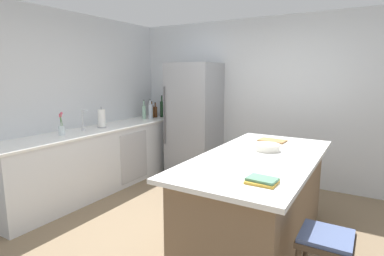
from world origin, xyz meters
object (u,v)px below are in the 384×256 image
at_px(refrigerator, 194,120).
at_px(wine_bottle, 162,109).
at_px(soda_bottle, 151,111).
at_px(cookbook_stack, 262,181).
at_px(kitchen_island, 258,200).
at_px(cutting_board, 272,141).
at_px(bar_stool, 325,250).
at_px(syrup_bottle, 155,112).
at_px(flower_vase, 62,128).
at_px(mixing_bowl, 267,147).
at_px(paper_towel_roll, 102,119).
at_px(gin_bottle, 144,112).
at_px(whiskey_bottle, 151,111).
at_px(sink_faucet, 83,120).

relative_size(refrigerator, wine_bottle, 4.74).
height_order(wine_bottle, soda_bottle, wine_bottle).
distance_m(soda_bottle, cookbook_stack, 3.54).
distance_m(kitchen_island, wine_bottle, 3.09).
height_order(kitchen_island, cutting_board, cutting_board).
bearing_deg(wine_bottle, bar_stool, -37.54).
height_order(syrup_bottle, cookbook_stack, syrup_bottle).
xyz_separation_m(kitchen_island, flower_vase, (-2.57, -0.33, 0.56)).
bearing_deg(mixing_bowl, cutting_board, 99.93).
height_order(bar_stool, soda_bottle, soda_bottle).
bearing_deg(paper_towel_roll, mixing_bowl, -2.22).
distance_m(bar_stool, cutting_board, 1.71).
distance_m(refrigerator, gin_bottle, 0.94).
relative_size(cookbook_stack, mixing_bowl, 0.84).
relative_size(refrigerator, mixing_bowl, 7.15).
distance_m(flower_vase, mixing_bowl, 2.64).
relative_size(kitchen_island, gin_bottle, 6.40).
bearing_deg(kitchen_island, paper_towel_roll, 172.06).
distance_m(bar_stool, soda_bottle, 3.94).
height_order(soda_bottle, mixing_bowl, soda_bottle).
bearing_deg(refrigerator, whiskey_bottle, -177.29).
distance_m(kitchen_island, whiskey_bottle, 3.06).
bearing_deg(whiskey_bottle, flower_vase, -90.00).
xyz_separation_m(paper_towel_roll, soda_bottle, (0.05, 1.10, 0.00)).
bearing_deg(bar_stool, syrup_bottle, 144.21).
height_order(whiskey_bottle, soda_bottle, soda_bottle).
bearing_deg(sink_faucet, mixing_bowl, 4.75).
bearing_deg(whiskey_bottle, gin_bottle, -95.51).
relative_size(flower_vase, syrup_bottle, 1.10).
xyz_separation_m(whiskey_bottle, cutting_board, (2.49, -0.83, -0.12)).
xyz_separation_m(soda_bottle, cookbook_stack, (2.78, -2.19, -0.13)).
xyz_separation_m(kitchen_island, sink_faucet, (-2.60, 0.04, 0.62)).
relative_size(whiskey_bottle, cutting_board, 0.95).
bearing_deg(cutting_board, refrigerator, 151.54).
distance_m(kitchen_island, cookbook_stack, 0.91).
bearing_deg(wine_bottle, cutting_board, -23.06).
distance_m(kitchen_island, soda_bottle, 2.97).
bearing_deg(sink_faucet, soda_bottle, 86.62).
bearing_deg(flower_vase, refrigerator, 65.39).
height_order(kitchen_island, cookbook_stack, cookbook_stack).
distance_m(sink_faucet, soda_bottle, 1.42).
relative_size(bar_stool, syrup_bottle, 2.30).
xyz_separation_m(refrigerator, flower_vase, (-0.89, -1.93, 0.08)).
bearing_deg(syrup_bottle, gin_bottle, -97.17).
height_order(kitchen_island, whiskey_bottle, whiskey_bottle).
relative_size(refrigerator, syrup_bottle, 6.86).
height_order(bar_stool, paper_towel_roll, paper_towel_roll).
xyz_separation_m(soda_bottle, mixing_bowl, (2.51, -1.20, -0.11)).
bearing_deg(cutting_board, paper_towel_roll, -171.37).
height_order(flower_vase, gin_bottle, gin_bottle).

